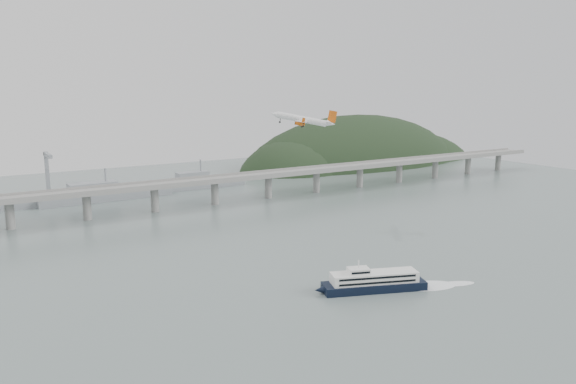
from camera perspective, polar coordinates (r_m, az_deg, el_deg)
ground at (r=283.29m, az=5.94°, el=-8.97°), size 900.00×900.00×0.00m
bridge at (r=448.13m, az=-9.94°, el=0.65°), size 800.00×22.00×23.90m
headland at (r=713.25m, az=7.79°, el=1.47°), size 365.00×155.00×156.00m
ferry at (r=271.72m, az=8.74°, el=-8.99°), size 77.95×35.59×15.32m
airliner at (r=354.57m, az=1.58°, el=7.35°), size 35.51×33.22×11.12m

